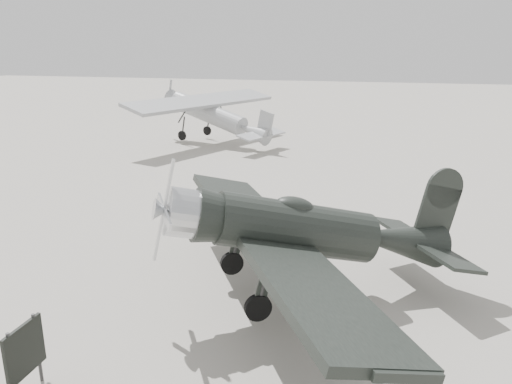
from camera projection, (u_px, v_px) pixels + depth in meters
ground at (246, 255)px, 15.25m from camera, size 160.00×160.00×0.00m
lowwing_monoplane at (310, 231)px, 12.06m from camera, size 8.69×10.06×3.49m
highwing_monoplane at (212, 110)px, 32.12m from camera, size 8.82×12.11×3.48m
sign_board at (25, 351)px, 9.00m from camera, size 0.10×0.98×1.42m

